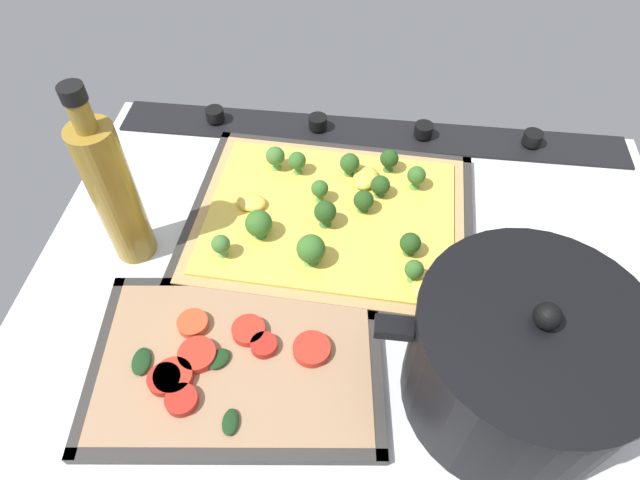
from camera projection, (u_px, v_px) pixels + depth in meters
ground_plane at (357, 291)px, 67.08cm from camera, size 79.92×62.70×3.00cm
stove_control_panel at (371, 132)px, 82.96cm from camera, size 76.73×7.00×2.60cm
baking_tray_front at (331, 222)px, 71.68cm from camera, size 37.89×30.45×1.30cm
broccoli_pizza at (332, 215)px, 70.59cm from camera, size 35.40×27.96×5.53cm
baking_tray_back at (239, 363)px, 58.87cm from camera, size 33.22×24.48×1.30cm
veggie_pizza_back at (234, 360)px, 58.26cm from camera, size 30.57×21.82×1.90cm
cooking_pot at (522, 361)px, 51.75cm from camera, size 28.31×21.53×16.38cm
oil_bottle at (115, 192)px, 61.34cm from camera, size 5.06×5.06×24.37cm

